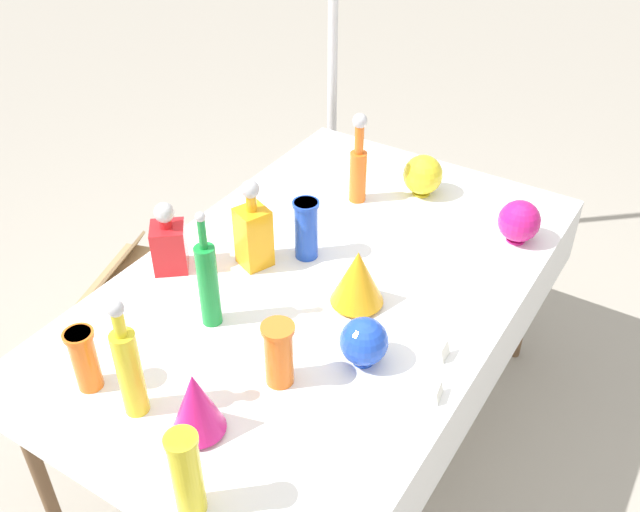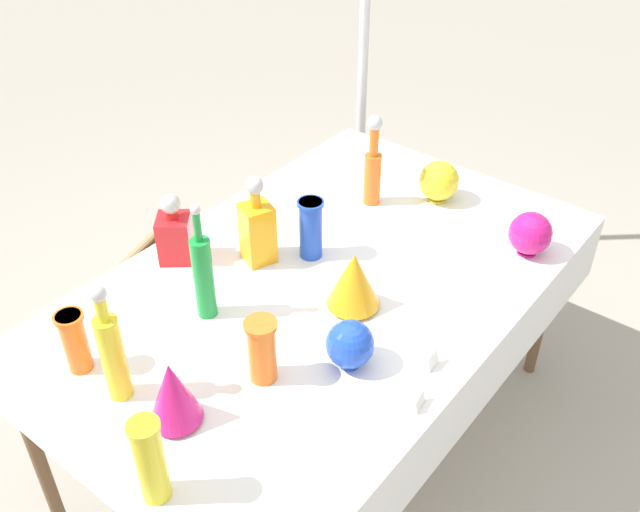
% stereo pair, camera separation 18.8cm
% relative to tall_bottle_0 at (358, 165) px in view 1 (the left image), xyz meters
% --- Properties ---
extents(ground_plane, '(40.00, 40.00, 0.00)m').
position_rel_tall_bottle_0_xyz_m(ground_plane, '(-0.49, -0.14, -0.91)').
color(ground_plane, '#A0998C').
extents(display_table, '(1.86, 1.15, 0.76)m').
position_rel_tall_bottle_0_xyz_m(display_table, '(-0.49, -0.17, -0.20)').
color(display_table, white).
rests_on(display_table, ground).
extents(tall_bottle_0, '(0.06, 0.06, 0.35)m').
position_rel_tall_bottle_0_xyz_m(tall_bottle_0, '(0.00, 0.00, 0.00)').
color(tall_bottle_0, orange).
rests_on(tall_bottle_0, display_table).
extents(tall_bottle_1, '(0.06, 0.06, 0.36)m').
position_rel_tall_bottle_0_xyz_m(tall_bottle_1, '(-1.19, -0.03, 0.00)').
color(tall_bottle_1, yellow).
rests_on(tall_bottle_1, display_table).
extents(tall_bottle_2, '(0.06, 0.06, 0.38)m').
position_rel_tall_bottle_0_xyz_m(tall_bottle_2, '(-0.82, 0.03, -0.00)').
color(tall_bottle_2, '#198C38').
rests_on(tall_bottle_2, display_table).
extents(square_decanter_0, '(0.12, 0.12, 0.31)m').
position_rel_tall_bottle_0_xyz_m(square_decanter_0, '(-0.52, 0.09, -0.02)').
color(square_decanter_0, orange).
rests_on(square_decanter_0, display_table).
extents(square_decanter_1, '(0.15, 0.15, 0.25)m').
position_rel_tall_bottle_0_xyz_m(square_decanter_1, '(-0.68, 0.30, -0.05)').
color(square_decanter_1, red).
rests_on(square_decanter_1, display_table).
extents(slender_vase_0, '(0.07, 0.07, 0.24)m').
position_rel_tall_bottle_0_xyz_m(slender_vase_0, '(-1.34, -0.34, -0.02)').
color(slender_vase_0, yellow).
rests_on(slender_vase_0, display_table).
extents(slender_vase_1, '(0.09, 0.09, 0.19)m').
position_rel_tall_bottle_0_xyz_m(slender_vase_1, '(-0.91, -0.28, -0.04)').
color(slender_vase_1, orange).
rests_on(slender_vase_1, display_table).
extents(slender_vase_2, '(0.08, 0.08, 0.19)m').
position_rel_tall_bottle_0_xyz_m(slender_vase_2, '(-1.19, 0.14, -0.05)').
color(slender_vase_2, orange).
rests_on(slender_vase_2, display_table).
extents(slender_vase_3, '(0.09, 0.09, 0.21)m').
position_rel_tall_bottle_0_xyz_m(slender_vase_3, '(-0.40, -0.03, -0.04)').
color(slender_vase_3, blue).
rests_on(slender_vase_3, display_table).
extents(fluted_vase_0, '(0.14, 0.14, 0.20)m').
position_rel_tall_bottle_0_xyz_m(fluted_vase_0, '(-1.16, -0.21, -0.05)').
color(fluted_vase_0, '#C61972').
rests_on(fluted_vase_0, display_table).
extents(fluted_vase_1, '(0.16, 0.16, 0.19)m').
position_rel_tall_bottle_0_xyz_m(fluted_vase_1, '(-0.52, -0.30, -0.05)').
color(fluted_vase_1, orange).
rests_on(fluted_vase_1, display_table).
extents(round_bowl_0, '(0.14, 0.14, 0.15)m').
position_rel_tall_bottle_0_xyz_m(round_bowl_0, '(0.06, -0.59, -0.07)').
color(round_bowl_0, '#C61972').
rests_on(round_bowl_0, display_table).
extents(round_bowl_1, '(0.15, 0.15, 0.16)m').
position_rel_tall_bottle_0_xyz_m(round_bowl_1, '(0.17, -0.18, -0.07)').
color(round_bowl_1, yellow).
rests_on(round_bowl_1, display_table).
extents(round_bowl_2, '(0.14, 0.14, 0.14)m').
position_rel_tall_bottle_0_xyz_m(round_bowl_2, '(-0.73, -0.44, -0.07)').
color(round_bowl_2, blue).
rests_on(round_bowl_2, display_table).
extents(price_tag_left, '(0.06, 0.02, 0.04)m').
position_rel_tall_bottle_0_xyz_m(price_tag_left, '(-0.74, -0.67, -0.13)').
color(price_tag_left, white).
rests_on(price_tag_left, display_table).
extents(price_tag_center, '(0.05, 0.02, 0.05)m').
position_rel_tall_bottle_0_xyz_m(price_tag_center, '(-0.60, -0.62, -0.12)').
color(price_tag_center, white).
rests_on(price_tag_center, display_table).
extents(cardboard_box_behind_left, '(0.62, 0.48, 0.41)m').
position_rel_tall_bottle_0_xyz_m(cardboard_box_behind_left, '(-0.47, 0.79, -0.74)').
color(cardboard_box_behind_left, tan).
rests_on(cardboard_box_behind_left, ground).
extents(canopy_pole, '(0.18, 0.18, 2.32)m').
position_rel_tall_bottle_0_xyz_m(canopy_pole, '(0.62, 0.49, -0.00)').
color(canopy_pole, silver).
rests_on(canopy_pole, ground).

